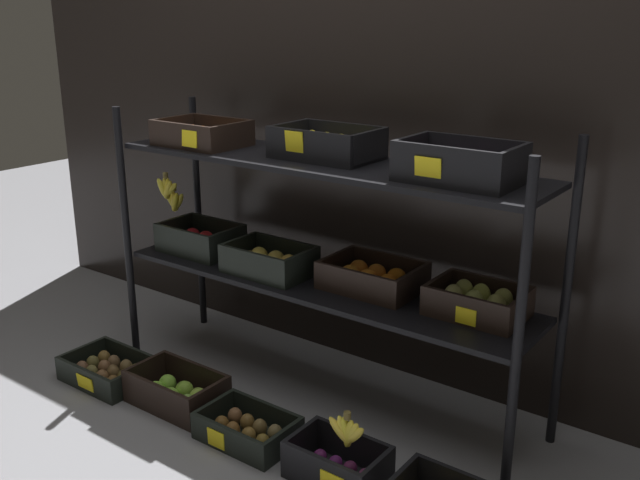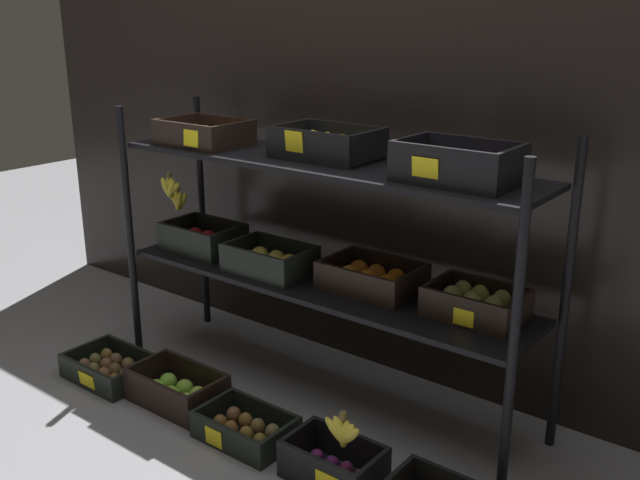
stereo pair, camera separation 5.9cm
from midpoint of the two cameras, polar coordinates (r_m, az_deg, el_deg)
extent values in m
plane|color=gray|center=(2.99, -0.58, -11.95)|extent=(10.00, 10.00, 0.00)
cube|color=black|center=(2.98, 4.17, 7.77)|extent=(4.15, 0.12, 1.93)
cylinder|color=black|center=(3.20, -15.57, 0.26)|extent=(0.03, 0.03, 1.11)
cylinder|color=black|center=(2.19, 14.66, -7.90)|extent=(0.03, 0.03, 1.11)
cylinder|color=black|center=(3.47, -10.10, 1.96)|extent=(0.03, 0.03, 1.11)
cylinder|color=black|center=(2.56, 18.28, -4.41)|extent=(0.03, 0.03, 1.11)
cube|color=black|center=(2.79, -0.61, -3.45)|extent=(1.72, 0.39, 0.02)
cube|color=black|center=(2.65, -0.64, 6.14)|extent=(1.72, 0.39, 0.02)
cube|color=black|center=(3.16, -9.92, -0.79)|extent=(0.33, 0.23, 0.01)
cube|color=black|center=(3.07, -11.42, -0.21)|extent=(0.33, 0.02, 0.11)
cube|color=black|center=(3.21, -8.61, 0.74)|extent=(0.33, 0.02, 0.11)
cube|color=black|center=(3.26, -11.92, 0.77)|extent=(0.02, 0.20, 0.11)
cube|color=black|center=(3.04, -7.90, -0.25)|extent=(0.02, 0.20, 0.11)
sphere|color=red|center=(3.19, -11.33, 0.06)|extent=(0.07, 0.07, 0.07)
sphere|color=red|center=(3.13, -10.40, -0.20)|extent=(0.07, 0.07, 0.07)
sphere|color=red|center=(3.07, -9.36, -0.50)|extent=(0.07, 0.07, 0.07)
sphere|color=red|center=(3.22, -10.59, 0.31)|extent=(0.07, 0.07, 0.07)
sphere|color=red|center=(3.17, -9.57, 0.08)|extent=(0.07, 0.07, 0.07)
sphere|color=red|center=(3.12, -8.48, -0.17)|extent=(0.07, 0.07, 0.07)
cube|color=black|center=(2.87, -4.61, -2.50)|extent=(0.34, 0.23, 0.01)
cube|color=black|center=(2.78, -6.05, -1.98)|extent=(0.34, 0.02, 0.10)
cube|color=black|center=(2.93, -3.30, -0.88)|extent=(0.34, 0.02, 0.10)
cube|color=black|center=(2.96, -7.02, -0.80)|extent=(0.02, 0.19, 0.10)
cube|color=black|center=(2.75, -2.09, -2.07)|extent=(0.02, 0.19, 0.10)
sphere|color=#CEB253|center=(2.89, -6.21, -1.55)|extent=(0.07, 0.07, 0.07)
sphere|color=gold|center=(2.84, -5.08, -1.86)|extent=(0.07, 0.07, 0.07)
sphere|color=gold|center=(2.78, -3.80, -2.22)|extent=(0.07, 0.07, 0.07)
sphere|color=#E5C84A|center=(2.93, -5.43, -1.24)|extent=(0.07, 0.07, 0.07)
sphere|color=gold|center=(2.88, -4.11, -1.54)|extent=(0.07, 0.07, 0.07)
sphere|color=gold|center=(2.83, -3.09, -1.87)|extent=(0.07, 0.07, 0.07)
cube|color=black|center=(2.71, 3.55, -3.74)|extent=(0.36, 0.26, 0.01)
cube|color=black|center=(2.60, 2.11, -3.44)|extent=(0.36, 0.02, 0.09)
cube|color=black|center=(2.79, 4.92, -1.99)|extent=(0.36, 0.02, 0.09)
cube|color=black|center=(2.78, 0.62, -1.97)|extent=(0.02, 0.23, 0.09)
cube|color=black|center=(2.61, 6.71, -3.45)|extent=(0.02, 0.23, 0.09)
sphere|color=orange|center=(2.71, 1.76, -2.74)|extent=(0.07, 0.07, 0.07)
sphere|color=orange|center=(2.67, 3.15, -3.09)|extent=(0.07, 0.07, 0.07)
sphere|color=orange|center=(2.62, 4.76, -3.49)|extent=(0.07, 0.07, 0.07)
sphere|color=orange|center=(2.76, 2.47, -2.33)|extent=(0.07, 0.07, 0.07)
sphere|color=orange|center=(2.72, 3.87, -2.66)|extent=(0.07, 0.07, 0.07)
sphere|color=orange|center=(2.69, 5.45, -3.01)|extent=(0.07, 0.07, 0.07)
cube|color=black|center=(2.53, 11.66, -5.71)|extent=(0.32, 0.23, 0.01)
cube|color=black|center=(2.42, 10.65, -5.40)|extent=(0.32, 0.02, 0.09)
cube|color=black|center=(2.60, 12.74, -3.86)|extent=(0.32, 0.02, 0.09)
cube|color=black|center=(2.57, 8.67, -3.88)|extent=(0.02, 0.20, 0.09)
cube|color=black|center=(2.46, 14.94, -5.34)|extent=(0.02, 0.20, 0.09)
ellipsoid|color=tan|center=(2.51, 9.85, -4.47)|extent=(0.07, 0.07, 0.09)
ellipsoid|color=#ADBA5B|center=(2.48, 11.40, -4.89)|extent=(0.07, 0.07, 0.09)
ellipsoid|color=tan|center=(2.46, 13.08, -5.20)|extent=(0.07, 0.07, 0.09)
ellipsoid|color=#AAB357|center=(2.57, 10.67, -4.05)|extent=(0.07, 0.07, 0.09)
ellipsoid|color=#AFBD4E|center=(2.54, 11.97, -4.39)|extent=(0.07, 0.07, 0.09)
ellipsoid|color=#AFB85A|center=(2.51, 13.65, -4.73)|extent=(0.07, 0.07, 0.09)
cube|color=yellow|center=(2.41, 10.79, -5.98)|extent=(0.07, 0.00, 0.06)
cube|color=black|center=(2.99, -9.86, 7.53)|extent=(0.35, 0.25, 0.01)
cube|color=black|center=(2.90, -11.61, 8.15)|extent=(0.35, 0.02, 0.09)
cube|color=black|center=(3.07, -8.29, 8.82)|extent=(0.35, 0.02, 0.09)
cube|color=black|center=(3.11, -12.07, 8.73)|extent=(0.02, 0.22, 0.09)
cube|color=black|center=(2.87, -7.57, 8.24)|extent=(0.02, 0.22, 0.09)
sphere|color=orange|center=(3.03, -11.78, 8.23)|extent=(0.06, 0.06, 0.06)
sphere|color=orange|center=(2.98, -10.98, 8.13)|extent=(0.06, 0.06, 0.06)
sphere|color=orange|center=(2.94, -10.09, 8.04)|extent=(0.06, 0.06, 0.06)
sphere|color=orange|center=(2.89, -9.20, 7.93)|extent=(0.06, 0.06, 0.06)
sphere|color=orange|center=(3.08, -10.57, 8.46)|extent=(0.06, 0.06, 0.06)
sphere|color=orange|center=(3.04, -9.80, 8.37)|extent=(0.06, 0.06, 0.06)
sphere|color=orange|center=(2.99, -8.97, 8.26)|extent=(0.06, 0.06, 0.06)
sphere|color=orange|center=(2.95, -8.08, 8.17)|extent=(0.06, 0.06, 0.06)
cube|color=yellow|center=(2.85, -10.90, 7.88)|extent=(0.08, 0.01, 0.06)
cube|color=black|center=(2.68, -0.02, 6.61)|extent=(0.38, 0.25, 0.01)
cube|color=black|center=(2.58, -1.59, 7.49)|extent=(0.38, 0.02, 0.11)
cube|color=black|center=(2.76, 1.44, 8.19)|extent=(0.38, 0.02, 0.11)
cube|color=black|center=(2.78, -3.06, 8.22)|extent=(0.02, 0.22, 0.11)
cube|color=black|center=(2.57, 3.26, 7.43)|extent=(0.02, 0.22, 0.11)
ellipsoid|color=yellow|center=(2.70, -2.47, 7.67)|extent=(0.06, 0.06, 0.08)
ellipsoid|color=yellow|center=(2.66, -1.18, 7.53)|extent=(0.06, 0.06, 0.08)
ellipsoid|color=yellow|center=(2.62, 0.05, 7.35)|extent=(0.06, 0.06, 0.08)
ellipsoid|color=yellow|center=(2.58, 1.42, 7.18)|extent=(0.06, 0.06, 0.08)
ellipsoid|color=yellow|center=(2.77, -1.26, 7.91)|extent=(0.06, 0.06, 0.08)
ellipsoid|color=yellow|center=(2.72, -0.10, 7.74)|extent=(0.06, 0.06, 0.08)
ellipsoid|color=yellow|center=(2.68, 1.07, 7.58)|extent=(0.06, 0.06, 0.08)
ellipsoid|color=yellow|center=(2.65, 2.32, 7.44)|extent=(0.06, 0.06, 0.08)
cube|color=yellow|center=(2.60, -2.72, 7.79)|extent=(0.08, 0.01, 0.08)
cube|color=black|center=(2.34, 10.25, 4.70)|extent=(0.38, 0.24, 0.01)
cube|color=black|center=(2.23, 9.03, 5.83)|extent=(0.38, 0.02, 0.12)
cube|color=black|center=(2.43, 11.53, 6.66)|extent=(0.38, 0.02, 0.12)
cube|color=black|center=(2.41, 6.49, 6.83)|extent=(0.02, 0.21, 0.12)
cube|color=black|center=(2.26, 14.43, 5.64)|extent=(0.02, 0.21, 0.12)
sphere|color=#5D2F4A|center=(2.34, 7.21, 5.60)|extent=(0.05, 0.05, 0.05)
sphere|color=#671F47|center=(2.31, 8.38, 5.40)|extent=(0.05, 0.05, 0.05)
sphere|color=#561F52|center=(2.29, 9.59, 5.20)|extent=(0.05, 0.05, 0.05)
sphere|color=#6A275C|center=(2.26, 10.98, 4.99)|extent=(0.05, 0.05, 0.05)
sphere|color=#671846|center=(2.24, 12.33, 4.77)|extent=(0.05, 0.05, 0.05)
sphere|color=#6B2D5C|center=(2.38, 7.73, 5.79)|extent=(0.05, 0.05, 0.05)
sphere|color=#661748|center=(2.36, 9.02, 5.59)|extent=(0.05, 0.05, 0.05)
sphere|color=#59164E|center=(2.33, 10.37, 5.41)|extent=(0.05, 0.05, 0.05)
sphere|color=#58194A|center=(2.31, 11.63, 5.19)|extent=(0.05, 0.05, 0.05)
sphere|color=#592653|center=(2.29, 12.87, 5.00)|extent=(0.05, 0.05, 0.05)
sphere|color=#5A1852|center=(2.44, 8.35, 6.01)|extent=(0.05, 0.05, 0.05)
sphere|color=#6D2E58|center=(2.41, 9.53, 5.82)|extent=(0.05, 0.05, 0.05)
sphere|color=#5D2B5C|center=(2.39, 10.84, 5.65)|extent=(0.05, 0.05, 0.05)
sphere|color=#561D4A|center=(2.36, 12.16, 5.43)|extent=(0.05, 0.05, 0.05)
sphere|color=#682745|center=(2.33, 13.47, 5.20)|extent=(0.05, 0.05, 0.05)
cube|color=yellow|center=(2.24, 7.79, 5.74)|extent=(0.09, 0.01, 0.06)
cylinder|color=brown|center=(3.39, -12.01, 4.01)|extent=(0.02, 0.02, 0.02)
ellipsoid|color=yellow|center=(3.42, -12.18, 3.06)|extent=(0.08, 0.03, 0.10)
ellipsoid|color=yellow|center=(3.42, -11.97, 3.08)|extent=(0.07, 0.03, 0.10)
ellipsoid|color=yellow|center=(3.40, -11.98, 3.01)|extent=(0.03, 0.03, 0.10)
ellipsoid|color=yellow|center=(3.39, -11.90, 2.96)|extent=(0.07, 0.03, 0.10)
ellipsoid|color=yellow|center=(3.40, -11.61, 3.00)|extent=(0.08, 0.03, 0.10)
cylinder|color=brown|center=(3.35, -12.64, 5.03)|extent=(0.02, 0.02, 0.02)
ellipsoid|color=yellow|center=(3.39, -12.78, 4.07)|extent=(0.10, 0.03, 0.09)
ellipsoid|color=yellow|center=(3.37, -12.88, 4.00)|extent=(0.08, 0.03, 0.10)
ellipsoid|color=yellow|center=(3.37, -12.58, 4.02)|extent=(0.05, 0.03, 0.11)
ellipsoid|color=yellow|center=(3.36, -12.49, 3.98)|extent=(0.05, 0.03, 0.11)
ellipsoid|color=yellow|center=(3.34, -12.46, 3.92)|extent=(0.08, 0.03, 0.10)
ellipsoid|color=yellow|center=(3.34, -12.27, 3.92)|extent=(0.10, 0.03, 0.09)
cube|color=black|center=(3.21, -16.86, -10.46)|extent=(0.36, 0.26, 0.01)
cube|color=black|center=(3.12, -18.73, -10.38)|extent=(0.36, 0.02, 0.09)
cube|color=black|center=(3.25, -15.23, -8.92)|extent=(0.36, 0.02, 0.09)
cube|color=black|center=(3.31, -18.78, -8.71)|extent=(0.02, 0.23, 0.09)
cube|color=black|center=(3.06, -14.94, -10.63)|extent=(0.02, 0.23, 0.09)
ellipsoid|color=brown|center=(3.24, -18.83, -9.61)|extent=(0.05, 0.05, 0.07)
ellipsoid|color=brown|center=(3.19, -18.16, -9.97)|extent=(0.05, 0.05, 0.07)
ellipsoid|color=brown|center=(3.14, -17.41, -10.36)|extent=(0.05, 0.05, 0.07)
ellipsoid|color=brown|center=(3.08, -16.63, -10.82)|extent=(0.05, 0.05, 0.07)
ellipsoid|color=brown|center=(3.27, -18.06, -9.25)|extent=(0.05, 0.05, 0.07)
ellipsoid|color=brown|center=(3.22, -17.23, -9.63)|extent=(0.05, 0.05, 0.07)
ellipsoid|color=brown|center=(3.17, -16.60, -10.03)|extent=(0.05, 0.05, 0.07)
ellipsoid|color=brown|center=(3.11, -15.80, -10.43)|extent=(0.05, 0.05, 0.07)
ellipsoid|color=brown|center=(3.30, -17.24, -8.91)|extent=(0.05, 0.05, 0.07)
ellipsoid|color=brown|center=(3.25, -16.53, -9.29)|extent=(0.05, 0.05, 0.07)
ellipsoid|color=brown|center=(3.19, -15.63, -9.68)|extent=(0.05, 0.05, 0.07)
ellipsoid|color=brown|center=(3.15, -14.90, -10.03)|extent=(0.05, 0.05, 0.07)
cube|color=yellow|center=(3.11, -18.65, -10.68)|extent=(0.10, 0.01, 0.06)
cube|color=black|center=(2.96, -11.78, -12.51)|extent=(0.38, 0.23, 0.01)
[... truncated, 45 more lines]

